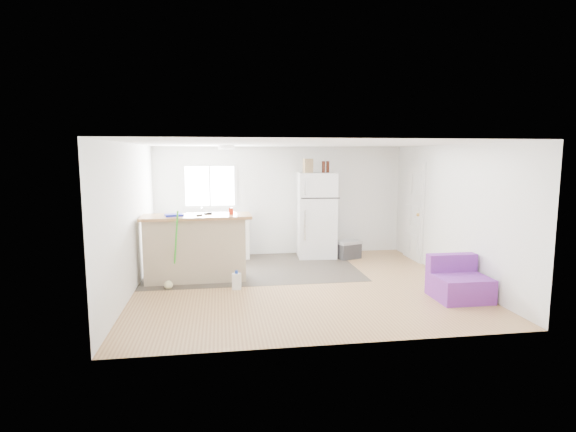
# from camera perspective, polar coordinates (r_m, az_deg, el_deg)

# --- Properties ---
(room) EXTENTS (5.51, 5.01, 2.41)m
(room) POSITION_cam_1_polar(r_m,az_deg,el_deg) (7.57, 1.57, 0.04)
(room) COLOR #92623D
(room) RESTS_ON ground
(vinyl_zone) EXTENTS (4.05, 2.50, 0.00)m
(vinyl_zone) POSITION_cam_1_polar(r_m,az_deg,el_deg) (8.94, -4.50, -6.61)
(vinyl_zone) COLOR #312B25
(vinyl_zone) RESTS_ON floor
(window) EXTENTS (1.18, 0.06, 0.98)m
(window) POSITION_cam_1_polar(r_m,az_deg,el_deg) (9.90, -9.90, 3.78)
(window) COLOR white
(window) RESTS_ON back_wall
(interior_door) EXTENTS (0.11, 0.92, 2.10)m
(interior_door) POSITION_cam_1_polar(r_m,az_deg,el_deg) (9.88, 15.66, 0.50)
(interior_door) COLOR white
(interior_door) RESTS_ON right_wall
(ceiling_fixture) EXTENTS (0.30, 0.30, 0.07)m
(ceiling_fixture) POSITION_cam_1_polar(r_m,az_deg,el_deg) (8.59, -7.84, 8.65)
(ceiling_fixture) COLOR white
(ceiling_fixture) RESTS_ON ceiling
(kitchen_cabinets) EXTENTS (2.05, 0.80, 1.17)m
(kitchen_cabinets) POSITION_cam_1_polar(r_m,az_deg,el_deg) (9.74, -10.84, -2.79)
(kitchen_cabinets) COLOR white
(kitchen_cabinets) RESTS_ON floor
(peninsula) EXTENTS (1.91, 0.77, 1.17)m
(peninsula) POSITION_cam_1_polar(r_m,az_deg,el_deg) (8.15, -11.64, -3.91)
(peninsula) COLOR tan
(peninsula) RESTS_ON floor
(refrigerator) EXTENTS (0.87, 0.83, 1.84)m
(refrigerator) POSITION_cam_1_polar(r_m,az_deg,el_deg) (9.80, 3.63, 0.13)
(refrigerator) COLOR white
(refrigerator) RESTS_ON floor
(cooler) EXTENTS (0.60, 0.50, 0.39)m
(cooler) POSITION_cam_1_polar(r_m,az_deg,el_deg) (9.79, 7.66, -4.21)
(cooler) COLOR #2F2F32
(cooler) RESTS_ON floor
(purple_seat) EXTENTS (0.80, 0.75, 0.65)m
(purple_seat) POSITION_cam_1_polar(r_m,az_deg,el_deg) (7.53, 20.82, -7.99)
(purple_seat) COLOR #752D93
(purple_seat) RESTS_ON floor
(cleaner_jug) EXTENTS (0.16, 0.12, 0.32)m
(cleaner_jug) POSITION_cam_1_polar(r_m,az_deg,el_deg) (7.56, -6.54, -8.22)
(cleaner_jug) COLOR white
(cleaner_jug) RESTS_ON floor
(mop) EXTENTS (0.29, 0.36, 1.32)m
(mop) POSITION_cam_1_polar(r_m,az_deg,el_deg) (7.81, -14.71, -7.21)
(mop) COLOR green
(mop) RESTS_ON floor
(red_cup) EXTENTS (0.11, 0.11, 0.12)m
(red_cup) POSITION_cam_1_polar(r_m,az_deg,el_deg) (8.03, -7.25, 0.63)
(red_cup) COLOR red
(red_cup) RESTS_ON peninsula
(blue_tray) EXTENTS (0.34, 0.28, 0.04)m
(blue_tray) POSITION_cam_1_polar(r_m,az_deg,el_deg) (8.00, -14.28, 0.12)
(blue_tray) COLOR #131CB9
(blue_tray) RESTS_ON peninsula
(tool_a) EXTENTS (0.15, 0.10, 0.03)m
(tool_a) POSITION_cam_1_polar(r_m,az_deg,el_deg) (8.13, -10.12, 0.33)
(tool_a) COLOR black
(tool_a) RESTS_ON peninsula
(tool_b) EXTENTS (0.11, 0.07, 0.03)m
(tool_b) POSITION_cam_1_polar(r_m,az_deg,el_deg) (7.96, -11.20, 0.13)
(tool_b) COLOR black
(tool_b) RESTS_ON peninsula
(cardboard_box) EXTENTS (0.22, 0.15, 0.30)m
(cardboard_box) POSITION_cam_1_polar(r_m,az_deg,el_deg) (9.63, 2.56, 6.39)
(cardboard_box) COLOR tan
(cardboard_box) RESTS_ON refrigerator
(bottle_left) EXTENTS (0.08, 0.08, 0.25)m
(bottle_left) POSITION_cam_1_polar(r_m,az_deg,el_deg) (9.69, 4.53, 6.24)
(bottle_left) COLOR #3A140A
(bottle_left) RESTS_ON refrigerator
(bottle_right) EXTENTS (0.09, 0.09, 0.25)m
(bottle_right) POSITION_cam_1_polar(r_m,az_deg,el_deg) (9.76, 5.06, 6.24)
(bottle_right) COLOR #3A140A
(bottle_right) RESTS_ON refrigerator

